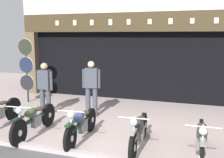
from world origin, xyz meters
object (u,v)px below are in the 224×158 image
motorcycle_center_left (34,119)px  motorcycle_right (202,139)px  motorcycle_center_right (139,131)px  motorcycle_center (81,124)px  tyre_sign_pole (26,66)px  salesman_left (45,86)px  shopkeeper_center (91,86)px  advert_board_near (193,56)px

motorcycle_center_left → motorcycle_right: (3.94, -0.03, -0.01)m
motorcycle_center_left → motorcycle_center_right: size_ratio=1.02×
motorcycle_center → tyre_sign_pole: size_ratio=0.83×
salesman_left → motorcycle_center: bearing=142.0°
salesman_left → tyre_sign_pole: (-1.49, 1.14, 0.47)m
motorcycle_right → tyre_sign_pole: size_ratio=0.86×
motorcycle_center_right → tyre_sign_pole: bearing=-33.5°
motorcycle_right → shopkeeper_center: (-3.24, 2.00, 0.54)m
motorcycle_center_left → motorcycle_right: motorcycle_center_left is taller
motorcycle_center → motorcycle_right: size_ratio=0.96×
motorcycle_center → motorcycle_center_right: motorcycle_center_right is taller
shopkeeper_center → motorcycle_center_left: bearing=59.0°
motorcycle_center_right → motorcycle_right: (1.31, -0.08, -0.00)m
motorcycle_center → motorcycle_center_right: (1.39, -0.02, 0.00)m
motorcycle_center_left → tyre_sign_pole: tyre_sign_pole is taller
motorcycle_center → tyre_sign_pole: (-3.51, 2.80, 0.96)m
motorcycle_center_left → shopkeeper_center: (0.71, 1.96, 0.53)m
motorcycle_center_left → tyre_sign_pole: 3.77m
motorcycle_center_left → salesman_left: (-0.77, 1.72, 0.49)m
salesman_left → shopkeeper_center: (1.48, 0.24, 0.05)m
salesman_left → shopkeeper_center: 1.50m
motorcycle_center → advert_board_near: advert_board_near is taller
motorcycle_center → salesman_left: bearing=-43.6°
salesman_left → advert_board_near: advert_board_near is taller
shopkeeper_center → advert_board_near: (2.83, 2.65, 0.81)m
motorcycle_center → shopkeeper_center: 2.05m
shopkeeper_center → advert_board_near: 3.96m
salesman_left → tyre_sign_pole: size_ratio=0.69×
motorcycle_right → advert_board_near: 4.85m
motorcycle_center_left → shopkeeper_center: size_ratio=1.21×
motorcycle_center_right → salesman_left: bearing=-29.8°
motorcycle_center_left → advert_board_near: size_ratio=2.01×
shopkeeper_center → motorcycle_center_right: bearing=123.9°
salesman_left → motorcycle_center_right: bearing=155.2°
motorcycle_center_right → motorcycle_right: size_ratio=1.00×
motorcycle_right → salesman_left: (-4.72, 1.76, 0.49)m
motorcycle_center → tyre_sign_pole: tyre_sign_pole is taller
motorcycle_center_left → salesman_left: salesman_left is taller
motorcycle_right → salesman_left: bearing=-21.8°
tyre_sign_pole → advert_board_near: bearing=16.8°
salesman_left → advert_board_near: 5.25m
shopkeeper_center → advert_board_near: bearing=-148.1°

